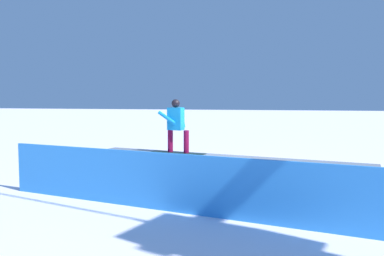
# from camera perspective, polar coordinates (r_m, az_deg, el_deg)

# --- Properties ---
(ground_plane) EXTENTS (120.00, 120.00, 0.00)m
(ground_plane) POSITION_cam_1_polar(r_m,az_deg,el_deg) (9.96, 4.80, -7.52)
(ground_plane) COLOR white
(grind_box) EXTENTS (7.05, 1.93, 0.60)m
(grind_box) POSITION_cam_1_polar(r_m,az_deg,el_deg) (9.91, 4.81, -5.97)
(grind_box) COLOR red
(grind_box) RESTS_ON ground_plane
(snowboarder) EXTENTS (1.54, 0.58, 1.43)m
(snowboarder) POSITION_cam_1_polar(r_m,az_deg,el_deg) (10.32, -2.31, 0.56)
(snowboarder) COLOR black
(snowboarder) RESTS_ON grind_box
(safety_fence) EXTENTS (8.48, 1.77, 1.06)m
(safety_fence) POSITION_cam_1_polar(r_m,az_deg,el_deg) (6.87, 0.95, -8.39)
(safety_fence) COLOR #2D86E1
(safety_fence) RESTS_ON ground_plane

